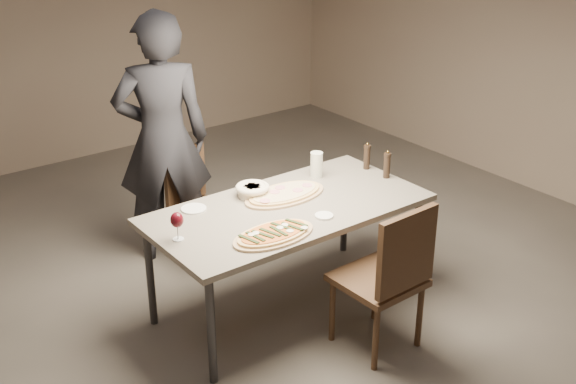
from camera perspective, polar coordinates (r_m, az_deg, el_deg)
room at (r=4.36m, az=0.00°, el=6.60°), size 7.00×7.00×7.00m
dining_table at (r=4.63m, az=0.00°, el=-1.77°), size 1.80×0.90×0.75m
zucchini_pizza at (r=4.23m, az=-1.14°, el=-3.34°), size 0.54×0.30×0.05m
ham_pizza at (r=4.74m, az=-0.25°, el=-0.16°), size 0.60×0.33×0.04m
bread_basket at (r=4.73m, az=-2.82°, el=0.20°), size 0.22×0.22×0.08m
oil_dish at (r=4.47m, az=2.87°, el=-1.89°), size 0.12×0.12×0.01m
pepper_mill_left at (r=5.18m, az=6.25°, el=2.81°), size 0.05×0.05×0.20m
pepper_mill_right at (r=5.04m, az=7.82°, el=2.14°), size 0.05×0.05×0.20m
carafe at (r=5.02m, az=2.27°, el=2.17°), size 0.09×0.09×0.18m
wine_glass at (r=4.19m, az=-8.77°, el=-2.27°), size 0.08×0.08×0.17m
side_plate at (r=4.60m, az=-7.46°, el=-1.32°), size 0.16×0.16×0.01m
chair_near at (r=4.31m, az=8.04°, el=-6.30°), size 0.48×0.48×0.98m
chair_far at (r=5.40m, az=-7.29°, el=-0.55°), size 0.49×0.49×0.85m
diner at (r=5.29m, az=-9.88°, el=4.11°), size 0.80×0.68×1.87m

